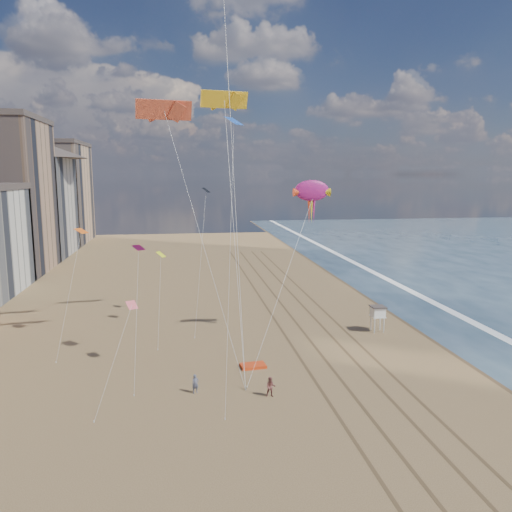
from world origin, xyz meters
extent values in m
plane|color=brown|center=(0.00, 0.00, 0.00)|extent=(260.00, 260.00, 0.00)
plane|color=#42301E|center=(19.00, 40.00, 0.00)|extent=(260.00, 260.00, 0.00)
plane|color=white|center=(23.20, 40.00, 0.00)|extent=(260.00, 260.00, 0.00)
cube|color=brown|center=(-1.20, 30.00, 0.01)|extent=(0.28, 120.00, 0.01)
cube|color=brown|center=(1.20, 30.00, 0.01)|extent=(0.28, 120.00, 0.01)
cube|color=brown|center=(4.00, 30.00, 0.01)|extent=(0.28, 120.00, 0.01)
cube|color=brown|center=(6.20, 30.00, 0.01)|extent=(0.28, 120.00, 0.01)
cube|color=tan|center=(-46.00, 72.00, 14.00)|extent=(16.00, 20.00, 28.00)
cube|color=#BCB2A3|center=(-45.50, 92.00, 11.00)|extent=(15.00, 22.00, 22.00)
cone|color=#473D38|center=(-45.50, 92.00, 24.20)|extent=(34.22, 34.22, 4.40)
cube|color=tan|center=(-46.00, 114.00, 13.00)|extent=(16.00, 24.00, 26.00)
cube|color=#473D38|center=(-46.00, 114.00, 26.50)|extent=(16.32, 24.48, 1.00)
cylinder|color=white|center=(9.32, 26.02, 0.85)|extent=(0.11, 0.11, 1.70)
cylinder|color=white|center=(10.45, 26.02, 0.85)|extent=(0.11, 0.11, 1.70)
cylinder|color=white|center=(9.32, 27.15, 0.85)|extent=(0.11, 0.11, 1.70)
cylinder|color=white|center=(10.45, 27.15, 0.85)|extent=(0.11, 0.11, 1.70)
cube|color=white|center=(9.89, 26.58, 1.84)|extent=(1.51, 1.51, 0.11)
cube|color=white|center=(9.89, 26.58, 2.41)|extent=(1.42, 1.42, 1.04)
cube|color=#473D38|center=(9.89, 26.58, 3.02)|extent=(1.70, 1.70, 0.09)
cube|color=red|center=(-6.23, 17.82, 0.14)|extent=(2.54, 1.77, 0.27)
ellipsoid|color=#B01B73|center=(1.44, 25.88, 16.61)|extent=(4.15, 0.78, 2.46)
cone|color=red|center=(-0.04, 25.88, 16.42)|extent=(1.11, 0.93, 0.93)
cone|color=yellow|center=(2.92, 25.88, 16.42)|extent=(1.11, 0.93, 0.93)
cylinder|color=silver|center=(-3.00, 19.57, 7.84)|extent=(0.03, 0.03, 22.00)
imported|color=slate|center=(-11.90, 12.89, 0.81)|extent=(0.69, 0.58, 1.63)
imported|color=brown|center=(-5.71, 11.21, 0.86)|extent=(0.93, 0.78, 1.72)
cube|color=yellow|center=(-7.43, 32.72, 26.96)|extent=(5.66, 1.85, 1.92)
cube|color=#CF4C2E|center=(-14.16, 23.95, 24.61)|extent=(5.53, 1.82, 1.88)
plane|color=#2150B3|center=(-8.12, 16.02, 22.83)|extent=(2.01, 2.00, 0.73)
plane|color=black|center=(-9.61, 34.48, 16.44)|extent=(1.30, 1.35, 0.58)
plane|color=orange|center=(-23.54, 28.85, 12.28)|extent=(1.85, 1.87, 0.50)
plane|color=#E5F019|center=(-15.25, 33.30, 8.78)|extent=(1.37, 1.44, 0.63)
plane|color=#F8606A|center=(-17.66, 20.60, 5.90)|extent=(1.52, 1.44, 0.63)
plane|color=#E21554|center=(-16.92, 21.91, 11.29)|extent=(1.61, 1.60, 0.41)
camera|label=1|loc=(-12.81, -27.37, 18.34)|focal=35.00mm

